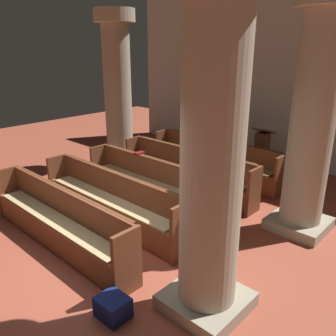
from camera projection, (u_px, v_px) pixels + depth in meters
ground_plane at (94, 259)px, 5.13m from camera, size 19.20×19.20×0.00m
back_wall at (292, 76)px, 8.58m from camera, size 10.00×0.16×4.50m
pew_row_0 at (214, 159)px, 8.11m from camera, size 3.33×0.47×0.89m
pew_row_1 at (186, 169)px, 7.41m from camera, size 3.33×0.46×0.89m
pew_row_2 at (152, 182)px, 6.71m from camera, size 3.33×0.46×0.89m
pew_row_3 at (110, 198)px, 6.01m from camera, size 3.33×0.47×0.89m
pew_row_4 at (58, 218)px, 5.32m from camera, size 3.33×0.46×0.89m
pillar_aisle_side at (314, 115)px, 5.34m from camera, size 0.97×0.97×3.77m
pillar_far_side at (118, 88)px, 8.65m from camera, size 0.97×0.97×3.77m
pillar_aisle_rear at (213, 150)px, 3.54m from camera, size 0.97×0.97×3.77m
lectern at (261, 153)px, 8.64m from camera, size 0.48×0.45×1.08m
hymn_book at (139, 153)px, 7.06m from camera, size 0.13×0.21×0.03m
kneeler_box_navy at (113, 307)px, 4.00m from camera, size 0.36×0.31×0.25m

